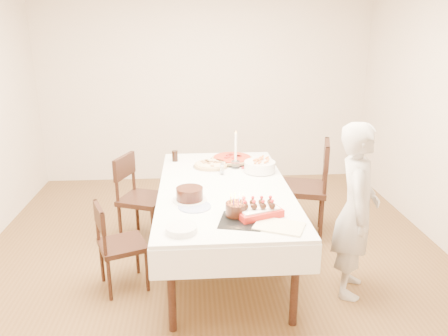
{
  "coord_description": "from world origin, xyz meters",
  "views": [
    {
      "loc": [
        -0.18,
        -3.52,
        2.1
      ],
      "look_at": [
        0.08,
        0.09,
        0.92
      ],
      "focal_mm": 35.0,
      "sensor_mm": 36.0,
      "label": 1
    }
  ],
  "objects": [
    {
      "name": "floor",
      "position": [
        0.0,
        0.0,
        0.0
      ],
      "size": [
        5.0,
        5.0,
        0.0
      ],
      "primitive_type": "plane",
      "color": "brown",
      "rests_on": "ground"
    },
    {
      "name": "person",
      "position": [
        1.09,
        -0.44,
        0.71
      ],
      "size": [
        0.5,
        0.6,
        1.43
      ],
      "primitive_type": "imported",
      "rotation": [
        0.0,
        0.0,
        1.23
      ],
      "color": "beige",
      "rests_on": "floor"
    },
    {
      "name": "chair_right_savory",
      "position": [
        0.93,
        0.61,
        0.51
      ],
      "size": [
        0.65,
        0.65,
        1.02
      ],
      "primitive_type": null,
      "rotation": [
        0.0,
        0.0,
        -0.28
      ],
      "color": "#321910",
      "rests_on": "floor"
    },
    {
      "name": "cola_glass",
      "position": [
        -0.38,
        0.89,
        0.81
      ],
      "size": [
        0.08,
        0.08,
        0.11
      ],
      "primitive_type": "cylinder",
      "rotation": [
        0.0,
        0.0,
        -0.37
      ],
      "color": "black",
      "rests_on": "dining_table"
    },
    {
      "name": "shaker_pair",
      "position": [
        0.09,
        0.41,
        0.8
      ],
      "size": [
        0.09,
        0.09,
        0.1
      ],
      "primitive_type": null,
      "rotation": [
        0.0,
        0.0,
        0.01
      ],
      "color": "white",
      "rests_on": "dining_table"
    },
    {
      "name": "chair_left_dessert",
      "position": [
        -0.78,
        -0.25,
        0.38
      ],
      "size": [
        0.51,
        0.51,
        0.77
      ],
      "primitive_type": null,
      "rotation": [
        0.0,
        0.0,
        3.52
      ],
      "color": "#321910",
      "rests_on": "floor"
    },
    {
      "name": "china_plate",
      "position": [
        -0.18,
        -0.36,
        0.76
      ],
      "size": [
        0.34,
        0.34,
        0.01
      ],
      "primitive_type": "cylinder",
      "rotation": [
        0.0,
        0.0,
        0.42
      ],
      "color": "white",
      "rests_on": "dining_table"
    },
    {
      "name": "red_placemat",
      "position": [
        0.44,
        0.68,
        0.75
      ],
      "size": [
        0.3,
        0.3,
        0.01
      ],
      "primitive_type": "cube",
      "rotation": [
        0.0,
        0.0,
        -0.15
      ],
      "color": "#B21E1E",
      "rests_on": "dining_table"
    },
    {
      "name": "box_lid",
      "position": [
        0.41,
        -0.76,
        0.75
      ],
      "size": [
        0.4,
        0.35,
        0.03
      ],
      "primitive_type": "cube",
      "rotation": [
        0.0,
        0.0,
        -0.43
      ],
      "color": "beige",
      "rests_on": "dining_table"
    },
    {
      "name": "plate_stack",
      "position": [
        -0.28,
        -0.79,
        0.77
      ],
      "size": [
        0.27,
        0.27,
        0.05
      ],
      "primitive_type": "cylinder",
      "rotation": [
        0.0,
        0.0,
        0.3
      ],
      "color": "white",
      "rests_on": "dining_table"
    },
    {
      "name": "dining_table",
      "position": [
        0.08,
        0.09,
        0.38
      ],
      "size": [
        1.49,
        2.3,
        0.75
      ],
      "primitive_type": "cube",
      "rotation": [
        0.0,
        0.0,
        -0.17
      ],
      "color": "white",
      "rests_on": "floor"
    },
    {
      "name": "cake_board",
      "position": [
        0.15,
        -0.64,
        0.75
      ],
      "size": [
        0.37,
        0.37,
        0.01
      ],
      "primitive_type": "cube",
      "rotation": [
        0.0,
        0.0,
        -0.23
      ],
      "color": "black",
      "rests_on": "dining_table"
    },
    {
      "name": "wall_front",
      "position": [
        0.0,
        -2.5,
        1.35
      ],
      "size": [
        4.5,
        0.04,
        2.7
      ],
      "primitive_type": "cube",
      "color": "beige",
      "rests_on": "floor"
    },
    {
      "name": "taper_candle",
      "position": [
        0.23,
        0.6,
        0.94
      ],
      "size": [
        0.1,
        0.1,
        0.38
      ],
      "primitive_type": "cylinder",
      "rotation": [
        0.0,
        0.0,
        -0.28
      ],
      "color": "white",
      "rests_on": "dining_table"
    },
    {
      "name": "birthday_cake",
      "position": [
        0.13,
        -0.55,
        0.84
      ],
      "size": [
        0.2,
        0.2,
        0.16
      ],
      "primitive_type": "cylinder",
      "rotation": [
        0.0,
        0.0,
        0.21
      ],
      "color": "#3E1E11",
      "rests_on": "dining_table"
    },
    {
      "name": "pasta_bowl",
      "position": [
        0.46,
        0.47,
        0.81
      ],
      "size": [
        0.34,
        0.34,
        0.1
      ],
      "primitive_type": "cylinder",
      "rotation": [
        0.0,
        0.0,
        0.14
      ],
      "color": "white",
      "rests_on": "dining_table"
    },
    {
      "name": "chair_left_savory",
      "position": [
        -0.69,
        0.59,
        0.45
      ],
      "size": [
        0.59,
        0.59,
        0.89
      ],
      "primitive_type": null,
      "rotation": [
        0.0,
        0.0,
        2.78
      ],
      "color": "#321910",
      "rests_on": "floor"
    },
    {
      "name": "layer_cake",
      "position": [
        -0.22,
        -0.22,
        0.81
      ],
      "size": [
        0.35,
        0.35,
        0.11
      ],
      "primitive_type": "cylinder",
      "rotation": [
        0.0,
        0.0,
        -0.32
      ],
      "color": "black",
      "rests_on": "dining_table"
    },
    {
      "name": "wall_back",
      "position": [
        0.0,
        2.5,
        1.35
      ],
      "size": [
        4.5,
        0.04,
        2.7
      ],
      "primitive_type": "cube",
      "color": "beige",
      "rests_on": "floor"
    },
    {
      "name": "pizza_white",
      "position": [
        -0.01,
        0.65,
        0.77
      ],
      "size": [
        0.41,
        0.41,
        0.04
      ],
      "primitive_type": "cylinder",
      "rotation": [
        0.0,
        0.0,
        0.16
      ],
      "color": "beige",
      "rests_on": "dining_table"
    },
    {
      "name": "strawberry_box",
      "position": [
        0.29,
        -0.55,
        0.79
      ],
      "size": [
        0.39,
        0.33,
        0.08
      ],
      "primitive_type": null,
      "rotation": [
        0.0,
        0.0,
        0.36
      ],
      "color": "#B01C14",
      "rests_on": "dining_table"
    },
    {
      "name": "pizza_pepperoni",
      "position": [
        0.22,
        0.85,
        0.77
      ],
      "size": [
        0.55,
        0.55,
        0.04
      ],
      "primitive_type": "cylinder",
      "rotation": [
        0.0,
        0.0,
        -0.18
      ],
      "color": "red",
      "rests_on": "dining_table"
    }
  ]
}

